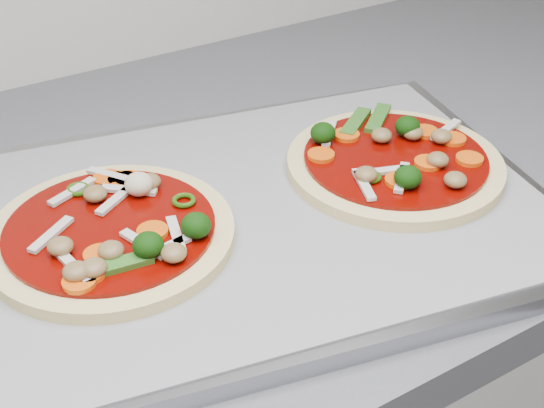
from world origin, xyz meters
TOP-DOWN VIEW (x-y plane):
  - baking_tray at (0.64, 1.22)m, footprint 0.56×0.46m
  - parchment at (0.64, 1.22)m, footprint 0.53×0.42m
  - pizza_left at (0.51, 1.23)m, footprint 0.25×0.25m
  - pizza_right at (0.77, 1.20)m, footprint 0.27×0.27m

SIDE VIEW (x-z plane):
  - baking_tray at x=0.64m, z-range 0.90..0.92m
  - parchment at x=0.64m, z-range 0.92..0.92m
  - pizza_right at x=0.77m, z-range 0.91..0.94m
  - pizza_left at x=0.51m, z-range 0.91..0.94m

